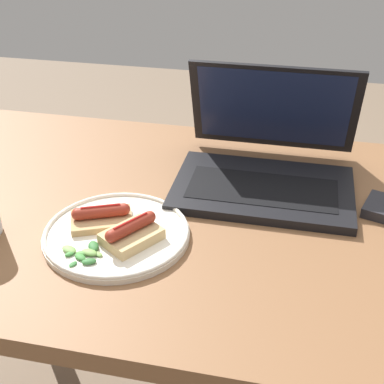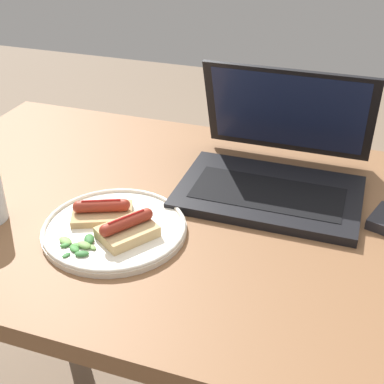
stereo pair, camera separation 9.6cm
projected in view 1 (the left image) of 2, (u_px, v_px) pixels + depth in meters
name	position (u px, v px, depth m)	size (l,w,h in m)	color
desk	(194.00, 253.00, 1.07)	(1.26, 0.75, 0.75)	brown
laptop	(266.00, 165.00, 1.09)	(0.36, 0.31, 0.23)	black
plate	(117.00, 233.00, 0.94)	(0.26, 0.26, 0.02)	silver
sausage_toast_left	(101.00, 217.00, 0.96)	(0.13, 0.11, 0.04)	tan
sausage_toast_middle	(131.00, 233.00, 0.91)	(0.11, 0.12, 0.04)	tan
salad_pile	(84.00, 253.00, 0.89)	(0.08, 0.08, 0.01)	#2D662D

